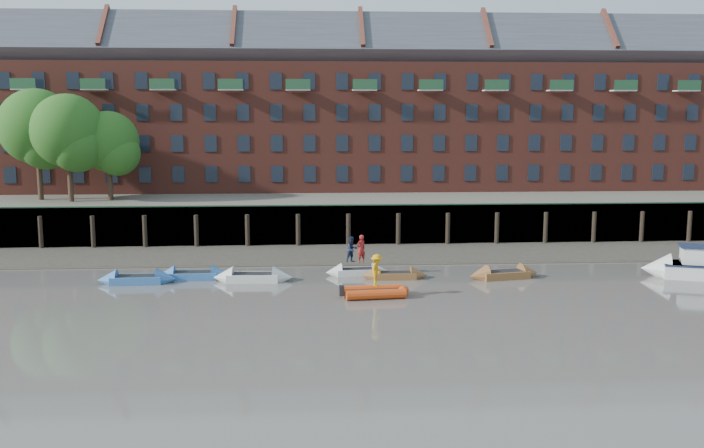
{
  "coord_description": "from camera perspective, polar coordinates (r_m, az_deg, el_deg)",
  "views": [
    {
      "loc": [
        -5.22,
        -36.75,
        10.34
      ],
      "look_at": [
        -2.3,
        12.0,
        3.2
      ],
      "focal_mm": 38.0,
      "sensor_mm": 36.0,
      "label": 1
    }
  ],
  "objects": [
    {
      "name": "motor_launch",
      "position": [
        52.53,
        24.34,
        -3.02
      ],
      "size": [
        6.89,
        4.12,
        2.7
      ],
      "rotation": [
        0.0,
        0.0,
        2.82
      ],
      "color": "silver",
      "rests_on": "ground"
    },
    {
      "name": "river_wall",
      "position": [
        60.0,
        1.6,
        -0.07
      ],
      "size": [
        110.0,
        1.23,
        3.3
      ],
      "color": "#2D2A26",
      "rests_on": "ground"
    },
    {
      "name": "rowboat_0",
      "position": [
        48.21,
        -16.15,
        -4.1
      ],
      "size": [
        4.86,
        1.59,
        1.4
      ],
      "rotation": [
        0.0,
        0.0,
        0.04
      ],
      "color": "#3569AC",
      "rests_on": "ground"
    },
    {
      "name": "bank_terrace",
      "position": [
        73.45,
        0.67,
        1.48
      ],
      "size": [
        110.0,
        28.0,
        3.2
      ],
      "primitive_type": "cube",
      "color": "#5E594D",
      "rests_on": "ground"
    },
    {
      "name": "rowboat_3",
      "position": [
        48.76,
        0.39,
        -3.67
      ],
      "size": [
        4.21,
        1.5,
        1.2
      ],
      "rotation": [
        0.0,
        0.0,
        0.07
      ],
      "color": "silver",
      "rests_on": "ground"
    },
    {
      "name": "ground",
      "position": [
        38.53,
        4.52,
        -7.27
      ],
      "size": [
        220.0,
        220.0,
        0.0
      ],
      "primitive_type": "plane",
      "color": "#645E58",
      "rests_on": "ground"
    },
    {
      "name": "rowboat_6",
      "position": [
        48.75,
        11.56,
        -3.8
      ],
      "size": [
        4.95,
        2.29,
        1.38
      ],
      "rotation": [
        0.0,
        0.0,
        0.2
      ],
      "color": "brown",
      "rests_on": "ground"
    },
    {
      "name": "rowboat_2",
      "position": [
        47.29,
        -7.59,
        -4.07
      ],
      "size": [
        5.04,
        1.67,
        1.45
      ],
      "rotation": [
        0.0,
        0.0,
        -0.04
      ],
      "color": "silver",
      "rests_on": "ground"
    },
    {
      "name": "rib_tender",
      "position": [
        42.98,
        1.92,
        -5.22
      ],
      "size": [
        3.82,
        2.11,
        0.65
      ],
      "rotation": [
        0.0,
        0.0,
        0.1
      ],
      "color": "#C83E10",
      "rests_on": "ground"
    },
    {
      "name": "apartment_terrace",
      "position": [
        73.97,
        0.63,
        10.24
      ],
      "size": [
        80.6,
        15.56,
        20.98
      ],
      "color": "brown",
      "rests_on": "bank_terrace"
    },
    {
      "name": "tree_cluster",
      "position": [
        67.27,
        -21.23,
        6.62
      ],
      "size": [
        11.76,
        7.74,
        9.4
      ],
      "color": "#3A281C",
      "rests_on": "bank_terrace"
    },
    {
      "name": "person_rower_a",
      "position": [
        48.48,
        0.7,
        -1.91
      ],
      "size": [
        0.8,
        0.75,
        1.84
      ],
      "primitive_type": "imported",
      "rotation": [
        0.0,
        0.0,
        3.75
      ],
      "color": "maroon",
      "rests_on": "rowboat_3"
    },
    {
      "name": "rowboat_1",
      "position": [
        48.6,
        -12.06,
        -3.86
      ],
      "size": [
        4.71,
        1.49,
        1.36
      ],
      "rotation": [
        0.0,
        0.0,
        0.03
      ],
      "color": "#3569AC",
      "rests_on": "ground"
    },
    {
      "name": "foreshore",
      "position": [
        55.96,
        1.98,
        -2.34
      ],
      "size": [
        110.0,
        8.0,
        0.5
      ],
      "primitive_type": "cube",
      "color": "#3D382F",
      "rests_on": "ground"
    },
    {
      "name": "mud_band",
      "position": [
        52.64,
        2.33,
        -3.02
      ],
      "size": [
        110.0,
        1.6,
        0.1
      ],
      "primitive_type": "cube",
      "color": "#4C4336",
      "rests_on": "ground"
    },
    {
      "name": "rowboat_4",
      "position": [
        47.75,
        3.27,
        -3.94
      ],
      "size": [
        4.21,
        1.26,
        1.22
      ],
      "rotation": [
        0.0,
        0.0,
        -0.01
      ],
      "color": "brown",
      "rests_on": "ground"
    },
    {
      "name": "person_rib_crew",
      "position": [
        42.71,
        1.91,
        -3.56
      ],
      "size": [
        1.08,
        1.38,
        1.88
      ],
      "primitive_type": "imported",
      "rotation": [
        0.0,
        0.0,
        1.21
      ],
      "color": "orange",
      "rests_on": "rib_tender"
    },
    {
      "name": "person_rower_b",
      "position": [
        48.68,
        -0.0,
        -1.96
      ],
      "size": [
        1.05,
        0.99,
        1.7
      ],
      "primitive_type": "imported",
      "rotation": [
        0.0,
        0.0,
        0.58
      ],
      "color": "#19233F",
      "rests_on": "rowboat_3"
    }
  ]
}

